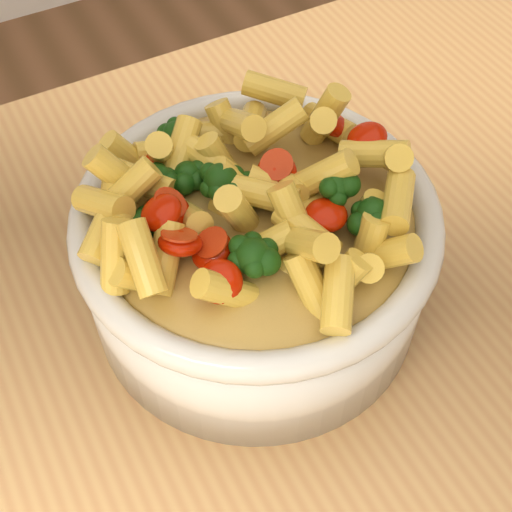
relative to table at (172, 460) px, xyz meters
name	(u,v)px	position (x,y,z in m)	size (l,w,h in m)	color
table	(172,460)	(0.00, 0.00, 0.00)	(1.20, 0.80, 0.90)	#A27845
serving_bowl	(256,255)	(0.11, 0.05, 0.16)	(0.27, 0.27, 0.12)	silver
pasta_salad	(256,190)	(0.11, 0.05, 0.23)	(0.22, 0.22, 0.05)	#F4C04D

